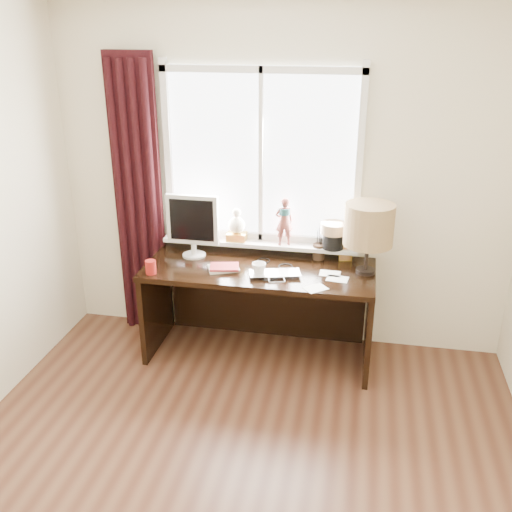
% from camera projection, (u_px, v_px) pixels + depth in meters
% --- Properties ---
extents(wall_back, '(3.50, 0.00, 2.60)m').
position_uv_depth(wall_back, '(281.00, 183.00, 4.33)').
color(wall_back, beige).
rests_on(wall_back, ground).
extents(laptop, '(0.41, 0.32, 0.03)m').
position_uv_depth(laptop, '(275.00, 274.00, 4.08)').
color(laptop, silver).
rests_on(laptop, desk).
extents(mug, '(0.13, 0.14, 0.10)m').
position_uv_depth(mug, '(259.00, 269.00, 4.07)').
color(mug, white).
rests_on(mug, desk).
extents(red_cup, '(0.08, 0.08, 0.10)m').
position_uv_depth(red_cup, '(151.00, 267.00, 4.10)').
color(red_cup, maroon).
rests_on(red_cup, desk).
extents(window, '(1.52, 0.23, 1.40)m').
position_uv_depth(window, '(262.00, 183.00, 4.30)').
color(window, white).
rests_on(window, ground).
extents(curtain, '(0.38, 0.09, 2.25)m').
position_uv_depth(curtain, '(138.00, 202.00, 4.52)').
color(curtain, black).
rests_on(curtain, floor).
extents(desk, '(1.70, 0.70, 0.75)m').
position_uv_depth(desk, '(261.00, 291.00, 4.40)').
color(desk, black).
rests_on(desk, floor).
extents(monitor, '(0.40, 0.18, 0.49)m').
position_uv_depth(monitor, '(193.00, 222.00, 4.32)').
color(monitor, beige).
rests_on(monitor, desk).
extents(notebook_stack, '(0.26, 0.23, 0.03)m').
position_uv_depth(notebook_stack, '(224.00, 268.00, 4.18)').
color(notebook_stack, beige).
rests_on(notebook_stack, desk).
extents(brush_holder, '(0.09, 0.09, 0.25)m').
position_uv_depth(brush_holder, '(319.00, 251.00, 4.35)').
color(brush_holder, black).
rests_on(brush_holder, desk).
extents(icon_frame, '(0.10, 0.04, 0.13)m').
position_uv_depth(icon_frame, '(346.00, 253.00, 4.31)').
color(icon_frame, gold).
rests_on(icon_frame, desk).
extents(table_lamp, '(0.35, 0.35, 0.52)m').
position_uv_depth(table_lamp, '(369.00, 226.00, 3.99)').
color(table_lamp, black).
rests_on(table_lamp, desk).
extents(loose_papers, '(0.31, 0.41, 0.00)m').
position_uv_depth(loose_papers, '(328.00, 280.00, 4.01)').
color(loose_papers, white).
rests_on(loose_papers, desk).
extents(desk_cables, '(0.31, 0.44, 0.01)m').
position_uv_depth(desk_cables, '(272.00, 269.00, 4.18)').
color(desk_cables, black).
rests_on(desk_cables, desk).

